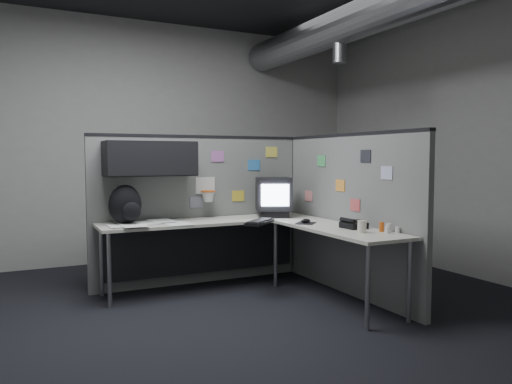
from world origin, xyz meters
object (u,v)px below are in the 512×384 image
keyboard (260,222)px  backpack (126,205)px  monitor (273,196)px  phone (353,224)px  desk (243,233)px

keyboard → backpack: size_ratio=1.09×
monitor → phone: bearing=-100.5°
desk → keyboard: keyboard is taller
monitor → desk: bearing=-173.4°
phone → backpack: bearing=154.3°
desk → keyboard: 0.26m
monitor → backpack: monitor is taller
desk → keyboard: (0.09, -0.20, 0.14)m
desk → monitor: bearing=28.3°
phone → backpack: size_ratio=0.55×
backpack → keyboard: bearing=-19.4°
keyboard → phone: bearing=-43.5°
backpack → phone: bearing=-29.2°
desk → keyboard: bearing=-64.5°
desk → keyboard: size_ratio=5.41×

